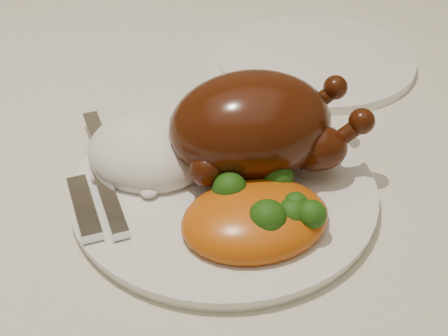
{
  "coord_description": "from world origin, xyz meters",
  "views": [
    {
      "loc": [
        0.13,
        -0.54,
        1.14
      ],
      "look_at": [
        0.13,
        -0.1,
        0.8
      ],
      "focal_mm": 50.0,
      "sensor_mm": 36.0,
      "label": 1
    }
  ],
  "objects_px": {
    "dinner_plate": "(224,190)",
    "roast_chicken": "(255,125)",
    "dining_table": "(115,206)",
    "side_plate": "(316,59)"
  },
  "relations": [
    {
      "from": "side_plate",
      "to": "dining_table",
      "type": "bearing_deg",
      "value": -146.94
    },
    {
      "from": "side_plate",
      "to": "dinner_plate",
      "type": "bearing_deg",
      "value": -113.67
    },
    {
      "from": "dining_table",
      "to": "dinner_plate",
      "type": "distance_m",
      "value": 0.2
    },
    {
      "from": "side_plate",
      "to": "roast_chicken",
      "type": "bearing_deg",
      "value": -110.48
    },
    {
      "from": "dinner_plate",
      "to": "roast_chicken",
      "type": "distance_m",
      "value": 0.07
    },
    {
      "from": "dining_table",
      "to": "side_plate",
      "type": "bearing_deg",
      "value": 33.06
    },
    {
      "from": "roast_chicken",
      "to": "dinner_plate",
      "type": "bearing_deg",
      "value": -147.15
    },
    {
      "from": "dinner_plate",
      "to": "roast_chicken",
      "type": "bearing_deg",
      "value": 47.58
    },
    {
      "from": "dinner_plate",
      "to": "side_plate",
      "type": "bearing_deg",
      "value": 66.33
    },
    {
      "from": "dining_table",
      "to": "side_plate",
      "type": "xyz_separation_m",
      "value": [
        0.24,
        0.16,
        0.11
      ]
    }
  ]
}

